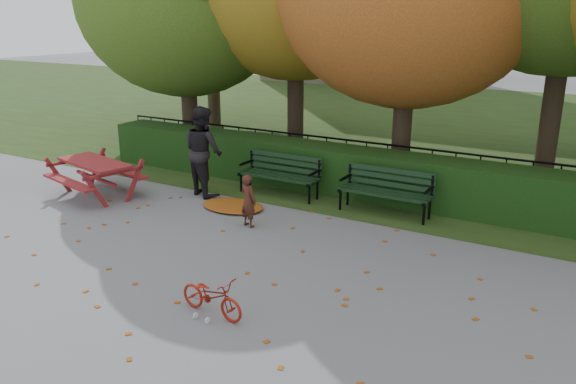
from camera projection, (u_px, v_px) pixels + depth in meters
The scene contains 12 objects.
ground at pixel (229, 271), 8.54m from camera, with size 90.00×90.00×0.00m, color slate.
grass_strip at pixel (459, 124), 20.08m from camera, with size 90.00×90.00×0.00m, color #1E3712.
hedge at pixel (351, 172), 12.10m from camera, with size 13.00×0.90×1.00m, color black.
iron_fence at pixel (366, 162), 12.75m from camera, with size 14.00×0.04×1.02m.
bench_left at pixel (281, 171), 12.06m from camera, with size 1.80×0.57×0.88m.
bench_right at pixel (386, 188), 10.91m from camera, with size 1.80×0.57×0.88m.
picnic_table at pixel (95, 169), 11.91m from camera, with size 2.10×1.84×0.89m.
leaf_pile at pixel (232, 206), 11.35m from camera, with size 1.34×0.93×0.09m, color brown.
leaf_scatter at pixel (241, 264), 8.78m from camera, with size 9.00×5.70×0.01m, color brown, non-canonical shape.
child at pixel (248, 201), 10.23m from camera, with size 0.36×0.24×0.99m, color #411F15.
adult at pixel (203, 151), 11.96m from camera, with size 0.93×0.73×1.92m, color black.
bicycle at pixel (212, 296), 7.23m from camera, with size 0.35×1.00×0.53m, color maroon.
Camera 1 is at (4.68, -6.28, 3.71)m, focal length 35.00 mm.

